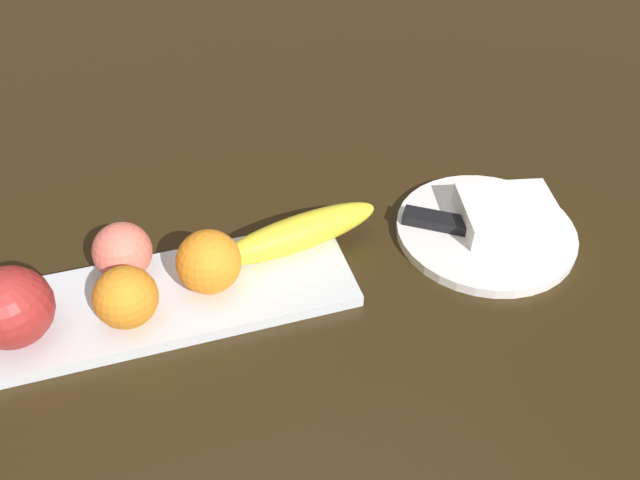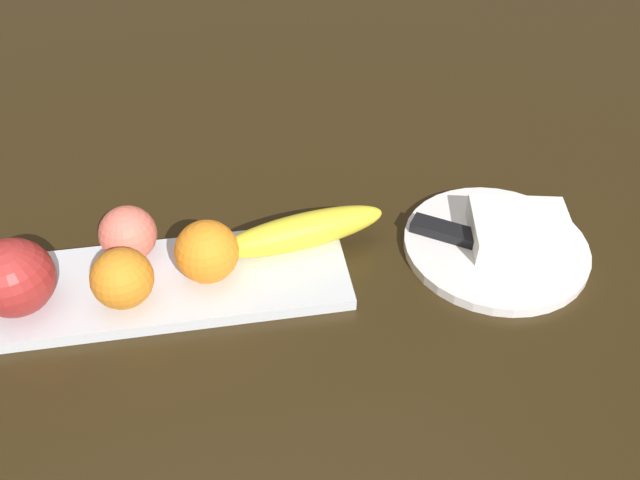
{
  "view_description": "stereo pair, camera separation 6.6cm",
  "coord_description": "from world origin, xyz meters",
  "px_view_note": "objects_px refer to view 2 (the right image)",
  "views": [
    {
      "loc": [
        0.04,
        -0.49,
        0.48
      ],
      "look_at": [
        0.19,
        -0.02,
        0.04
      ],
      "focal_mm": 35.27,
      "sensor_mm": 36.0,
      "label": 1
    },
    {
      "loc": [
        0.11,
        -0.5,
        0.48
      ],
      "look_at": [
        0.19,
        -0.02,
        0.04
      ],
      "focal_mm": 35.27,
      "sensor_mm": 36.0,
      "label": 2
    }
  ],
  "objects_px": {
    "peach": "(128,234)",
    "dinner_plate": "(495,246)",
    "banana": "(303,231)",
    "orange_near_banana": "(122,278)",
    "folded_napkin": "(520,230)",
    "apple": "(13,278)",
    "knife": "(465,238)",
    "fruit_tray": "(132,287)",
    "orange_near_apple": "(207,252)"
  },
  "relations": [
    {
      "from": "peach",
      "to": "dinner_plate",
      "type": "height_order",
      "value": "peach"
    },
    {
      "from": "banana",
      "to": "dinner_plate",
      "type": "height_order",
      "value": "banana"
    },
    {
      "from": "orange_near_banana",
      "to": "folded_napkin",
      "type": "distance_m",
      "value": 0.43
    },
    {
      "from": "peach",
      "to": "dinner_plate",
      "type": "distance_m",
      "value": 0.4
    },
    {
      "from": "orange_near_banana",
      "to": "banana",
      "type": "bearing_deg",
      "value": 16.14
    },
    {
      "from": "apple",
      "to": "dinner_plate",
      "type": "distance_m",
      "value": 0.5
    },
    {
      "from": "banana",
      "to": "dinner_plate",
      "type": "xyz_separation_m",
      "value": [
        0.21,
        -0.03,
        -0.03
      ]
    },
    {
      "from": "banana",
      "to": "knife",
      "type": "bearing_deg",
      "value": 161.83
    },
    {
      "from": "fruit_tray",
      "to": "apple",
      "type": "relative_size",
      "value": 5.84
    },
    {
      "from": "peach",
      "to": "orange_near_banana",
      "type": "bearing_deg",
      "value": -91.15
    },
    {
      "from": "apple",
      "to": "knife",
      "type": "height_order",
      "value": "apple"
    },
    {
      "from": "folded_napkin",
      "to": "orange_near_banana",
      "type": "bearing_deg",
      "value": -176.64
    },
    {
      "from": "orange_near_apple",
      "to": "knife",
      "type": "xyz_separation_m",
      "value": [
        0.28,
        0.01,
        -0.03
      ]
    },
    {
      "from": "knife",
      "to": "orange_near_banana",
      "type": "bearing_deg",
      "value": -140.56
    },
    {
      "from": "peach",
      "to": "knife",
      "type": "distance_m",
      "value": 0.37
    },
    {
      "from": "fruit_tray",
      "to": "folded_napkin",
      "type": "xyz_separation_m",
      "value": [
        0.43,
        0.0,
        0.02
      ]
    },
    {
      "from": "fruit_tray",
      "to": "apple",
      "type": "height_order",
      "value": "apple"
    },
    {
      "from": "orange_near_banana",
      "to": "peach",
      "type": "relative_size",
      "value": 1.01
    },
    {
      "from": "fruit_tray",
      "to": "folded_napkin",
      "type": "height_order",
      "value": "folded_napkin"
    },
    {
      "from": "apple",
      "to": "folded_napkin",
      "type": "distance_m",
      "value": 0.53
    },
    {
      "from": "knife",
      "to": "folded_napkin",
      "type": "bearing_deg",
      "value": 28.0
    },
    {
      "from": "apple",
      "to": "banana",
      "type": "xyz_separation_m",
      "value": [
        0.29,
        0.04,
        -0.02
      ]
    },
    {
      "from": "apple",
      "to": "folded_napkin",
      "type": "height_order",
      "value": "apple"
    },
    {
      "from": "orange_near_banana",
      "to": "peach",
      "type": "height_order",
      "value": "same"
    },
    {
      "from": "orange_near_apple",
      "to": "peach",
      "type": "relative_size",
      "value": 1.09
    },
    {
      "from": "orange_near_apple",
      "to": "peach",
      "type": "xyz_separation_m",
      "value": [
        -0.08,
        0.04,
        -0.0
      ]
    },
    {
      "from": "orange_near_apple",
      "to": "folded_napkin",
      "type": "xyz_separation_m",
      "value": [
        0.34,
        0.0,
        -0.02
      ]
    },
    {
      "from": "orange_near_banana",
      "to": "dinner_plate",
      "type": "relative_size",
      "value": 0.3
    },
    {
      "from": "orange_near_banana",
      "to": "peach",
      "type": "xyz_separation_m",
      "value": [
        0.0,
        0.07,
        -0.0
      ]
    },
    {
      "from": "fruit_tray",
      "to": "orange_near_apple",
      "type": "height_order",
      "value": "orange_near_apple"
    },
    {
      "from": "apple",
      "to": "orange_near_banana",
      "type": "bearing_deg",
      "value": -5.32
    },
    {
      "from": "orange_near_banana",
      "to": "peach",
      "type": "distance_m",
      "value": 0.07
    },
    {
      "from": "peach",
      "to": "dinner_plate",
      "type": "xyz_separation_m",
      "value": [
        0.4,
        -0.04,
        -0.04
      ]
    },
    {
      "from": "banana",
      "to": "folded_napkin",
      "type": "bearing_deg",
      "value": 161.99
    },
    {
      "from": "dinner_plate",
      "to": "folded_napkin",
      "type": "distance_m",
      "value": 0.03
    },
    {
      "from": "orange_near_banana",
      "to": "dinner_plate",
      "type": "xyz_separation_m",
      "value": [
        0.4,
        0.02,
        -0.04
      ]
    },
    {
      "from": "fruit_tray",
      "to": "apple",
      "type": "bearing_deg",
      "value": -171.26
    },
    {
      "from": "banana",
      "to": "orange_near_apple",
      "type": "distance_m",
      "value": 0.11
    },
    {
      "from": "apple",
      "to": "folded_napkin",
      "type": "xyz_separation_m",
      "value": [
        0.53,
        0.02,
        -0.03
      ]
    },
    {
      "from": "folded_napkin",
      "to": "fruit_tray",
      "type": "bearing_deg",
      "value": 180.0
    },
    {
      "from": "banana",
      "to": "orange_near_apple",
      "type": "bearing_deg",
      "value": 5.54
    },
    {
      "from": "banana",
      "to": "knife",
      "type": "xyz_separation_m",
      "value": [
        0.18,
        -0.02,
        -0.02
      ]
    },
    {
      "from": "peach",
      "to": "folded_napkin",
      "type": "bearing_deg",
      "value": -5.77
    },
    {
      "from": "fruit_tray",
      "to": "knife",
      "type": "relative_size",
      "value": 2.82
    },
    {
      "from": "fruit_tray",
      "to": "dinner_plate",
      "type": "distance_m",
      "value": 0.4
    },
    {
      "from": "orange_near_apple",
      "to": "peach",
      "type": "distance_m",
      "value": 0.09
    },
    {
      "from": "fruit_tray",
      "to": "knife",
      "type": "height_order",
      "value": "knife"
    },
    {
      "from": "fruit_tray",
      "to": "banana",
      "type": "height_order",
      "value": "banana"
    },
    {
      "from": "peach",
      "to": "orange_near_apple",
      "type": "bearing_deg",
      "value": -28.71
    },
    {
      "from": "apple",
      "to": "dinner_plate",
      "type": "bearing_deg",
      "value": 1.78
    }
  ]
}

